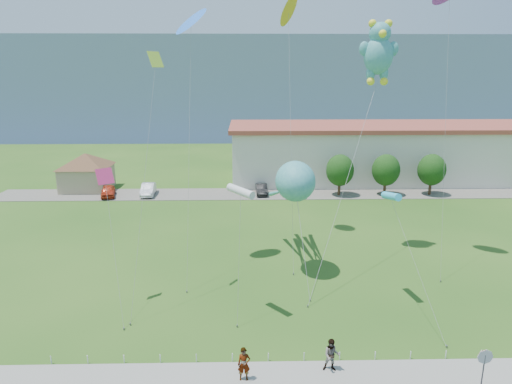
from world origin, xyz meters
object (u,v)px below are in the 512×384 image
(octopus_kite, at_px, (293,186))
(teddy_bear_kite, at_px, (379,51))
(pavilion, at_px, (86,168))
(stop_sign, at_px, (485,361))
(warehouse, at_px, (432,151))
(pedestrian_right, at_px, (332,355))
(parked_car_silver, at_px, (148,189))
(parked_car_black, at_px, (261,189))
(parked_car_red, at_px, (108,191))
(pedestrian_left, at_px, (244,364))

(octopus_kite, distance_m, teddy_bear_kite, 13.34)
(pavilion, bearing_deg, stop_sign, -51.56)
(stop_sign, bearing_deg, warehouse, 71.10)
(pedestrian_right, height_order, parked_car_silver, pedestrian_right)
(pavilion, xyz_separation_m, parked_car_black, (23.85, -3.27, -2.29))
(pavilion, relative_size, parked_car_red, 2.18)
(parked_car_red, relative_size, parked_car_black, 1.03)
(stop_sign, relative_size, parked_car_black, 0.61)
(stop_sign, relative_size, octopus_kite, 0.21)
(warehouse, xyz_separation_m, stop_sign, (-16.50, -48.21, -2.26))
(parked_car_silver, height_order, teddy_bear_kite, teddy_bear_kite)
(parked_car_red, bearing_deg, stop_sign, -65.08)
(parked_car_red, bearing_deg, teddy_bear_kite, -45.36)
(warehouse, distance_m, parked_car_silver, 42.20)
(parked_car_red, height_order, parked_car_black, parked_car_red)
(warehouse, distance_m, stop_sign, 51.00)
(pedestrian_right, height_order, parked_car_black, pedestrian_right)
(warehouse, distance_m, pedestrian_left, 54.96)
(pavilion, relative_size, parked_car_black, 2.26)
(parked_car_red, distance_m, parked_car_silver, 5.09)
(stop_sign, height_order, parked_car_silver, stop_sign)
(parked_car_black, bearing_deg, teddy_bear_kite, -66.71)
(stop_sign, xyz_separation_m, teddy_bear_kite, (-0.66, 19.77, 15.48))
(pavilion, bearing_deg, parked_car_silver, -20.64)
(octopus_kite, bearing_deg, pedestrian_left, -105.00)
(stop_sign, height_order, teddy_bear_kite, teddy_bear_kite)
(stop_sign, distance_m, octopus_kite, 18.50)
(pavilion, height_order, warehouse, warehouse)
(pavilion, distance_m, parked_car_black, 24.18)
(pedestrian_left, bearing_deg, warehouse, 56.51)
(parked_car_black, height_order, teddy_bear_kite, teddy_bear_kite)
(parked_car_silver, relative_size, parked_car_black, 1.13)
(warehouse, bearing_deg, pedestrian_left, -121.10)
(parked_car_black, bearing_deg, pedestrian_right, -88.01)
(stop_sign, bearing_deg, parked_car_black, 103.92)
(pedestrian_right, distance_m, parked_car_silver, 40.81)
(pedestrian_right, bearing_deg, octopus_kite, 99.73)
(parked_car_red, height_order, teddy_bear_kite, teddy_bear_kite)
(teddy_bear_kite, bearing_deg, pedestrian_left, -121.10)
(stop_sign, bearing_deg, octopus_kite, 116.23)
(pavilion, bearing_deg, parked_car_black, -7.80)
(octopus_kite, bearing_deg, pedestrian_right, -87.09)
(parked_car_red, bearing_deg, parked_car_black, -10.80)
(pavilion, bearing_deg, parked_car_red, -45.25)
(parked_car_red, bearing_deg, warehouse, -0.59)
(parked_car_red, xyz_separation_m, teddy_bear_kite, (28.92, -18.47, 16.57))
(stop_sign, distance_m, parked_car_silver, 45.92)
(stop_sign, xyz_separation_m, parked_car_silver, (-24.51, 38.82, -1.05))
(parked_car_silver, bearing_deg, teddy_bear_kite, -42.89)
(octopus_kite, bearing_deg, parked_car_red, 134.28)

